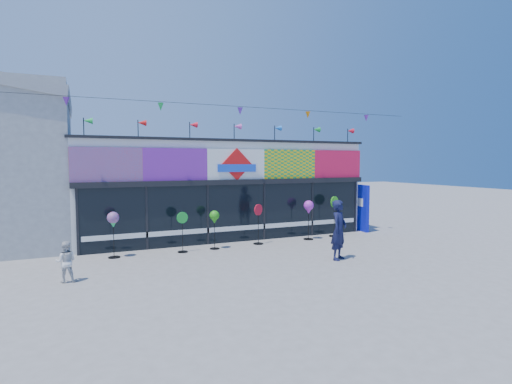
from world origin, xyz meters
TOP-DOWN VIEW (x-y plane):
  - ground at (0.00, 0.00)m, footprint 80.00×80.00m
  - kite_shop at (0.00, 5.94)m, footprint 16.00×5.70m
  - blue_sign at (6.22, 3.48)m, footprint 0.31×1.08m
  - spinner_0 at (-4.71, 2.57)m, footprint 0.39×0.39m
  - spinner_1 at (-2.42, 2.45)m, footprint 0.40×0.37m
  - spinner_2 at (-1.22, 2.50)m, footprint 0.36×0.36m
  - spinner_3 at (0.61, 2.66)m, footprint 0.42×0.40m
  - spinner_4 at (2.88, 2.66)m, footprint 0.41×0.41m
  - spinner_5 at (4.24, 2.79)m, footprint 0.48×0.44m
  - adult_man at (2.01, -0.66)m, footprint 0.85×0.78m
  - child at (-6.08, 0.22)m, footprint 0.57×0.38m

SIDE VIEW (x-z plane):
  - ground at x=0.00m, z-range 0.00..0.00m
  - child at x=-6.08m, z-range 0.00..1.09m
  - spinner_1 at x=-2.42m, z-range 0.04..1.48m
  - spinner_3 at x=0.61m, z-range 0.05..1.61m
  - spinner_5 at x=4.24m, z-range 0.05..1.78m
  - adult_man at x=2.01m, z-range 0.00..1.95m
  - blue_sign at x=6.22m, z-range 0.01..2.14m
  - spinner_2 at x=-1.22m, z-range 0.43..1.85m
  - spinner_0 at x=-4.71m, z-range 0.46..2.01m
  - spinner_4 at x=2.88m, z-range 0.49..2.10m
  - kite_shop at x=0.00m, z-range -0.61..4.70m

